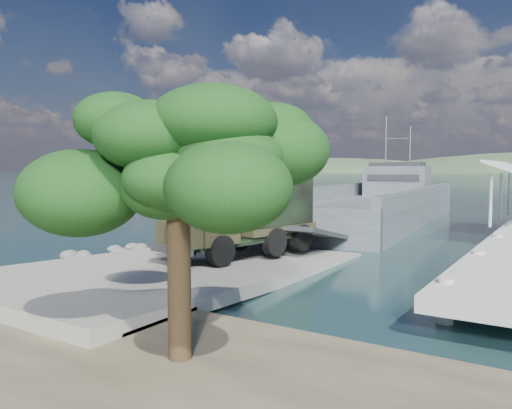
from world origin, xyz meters
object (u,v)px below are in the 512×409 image
military_truck (249,214)px  landing_craft (370,212)px  overhang_tree (175,160)px  soldier (186,237)px

military_truck → landing_craft: bearing=104.6°
military_truck → overhang_tree: bearing=-54.3°
landing_craft → military_truck: (1.66, -21.85, 1.61)m
landing_craft → military_truck: 21.97m
military_truck → soldier: bearing=-133.8°
soldier → overhang_tree: (7.96, -9.70, 3.49)m
landing_craft → overhang_tree: landing_craft is taller
soldier → landing_craft: bearing=54.7°
landing_craft → soldier: (-0.82, -23.65, 0.50)m
overhang_tree → landing_craft: bearing=102.1°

